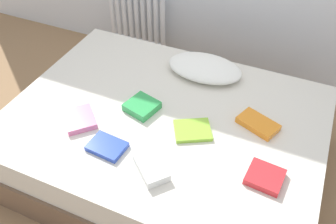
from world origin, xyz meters
name	(u,v)px	position (x,y,z in m)	size (l,w,h in m)	color
ground_plane	(165,164)	(0.00, 0.00, 0.00)	(8.00, 8.00, 0.00)	#93704C
bed	(165,142)	(0.00, 0.00, 0.25)	(2.00, 1.50, 0.50)	brown
radiator	(137,15)	(-0.83, 1.20, 0.43)	(0.58, 0.04, 0.58)	white
pillow	(205,68)	(0.08, 0.51, 0.55)	(0.54, 0.33, 0.10)	white
textbook_lime	(193,130)	(0.21, -0.07, 0.51)	(0.22, 0.18, 0.02)	#8CC638
textbook_pink	(79,119)	(-0.46, -0.27, 0.52)	(0.21, 0.18, 0.04)	pink
textbook_blue	(107,146)	(-0.19, -0.39, 0.52)	(0.21, 0.15, 0.03)	#2847B7
textbook_white	(151,168)	(0.12, -0.43, 0.53)	(0.21, 0.13, 0.05)	white
textbook_orange	(258,124)	(0.56, 0.14, 0.52)	(0.24, 0.14, 0.04)	orange
textbook_green	(142,106)	(-0.15, -0.01, 0.53)	(0.18, 0.18, 0.05)	green
textbook_red	(265,177)	(0.69, -0.24, 0.52)	(0.19, 0.17, 0.04)	red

